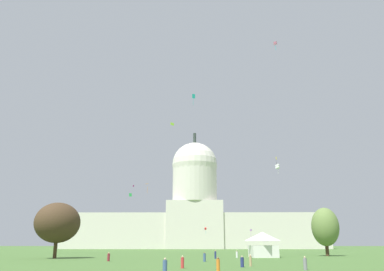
# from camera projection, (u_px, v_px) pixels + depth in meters

# --- Properties ---
(capitol_building) EXTENTS (146.87, 26.44, 66.95)m
(capitol_building) POSITION_uv_depth(u_px,v_px,m) (195.00, 213.00, 225.29)
(capitol_building) COLOR beige
(capitol_building) RESTS_ON ground_plane
(event_tent) EXTENTS (6.44, 7.39, 5.64)m
(event_tent) POSITION_uv_depth(u_px,v_px,m) (263.00, 245.00, 90.68)
(event_tent) COLOR white
(event_tent) RESTS_ON ground_plane
(tree_west_near) EXTENTS (13.14, 13.02, 11.78)m
(tree_west_near) POSITION_uv_depth(u_px,v_px,m) (58.00, 223.00, 85.74)
(tree_west_near) COLOR #42301E
(tree_west_near) RESTS_ON ground_plane
(tree_east_mid) EXTENTS (7.54, 7.43, 12.00)m
(tree_east_mid) POSITION_uv_depth(u_px,v_px,m) (325.00, 227.00, 100.87)
(tree_east_mid) COLOR #42301E
(tree_east_mid) RESTS_ON ground_plane
(person_tan_edge_west) EXTENTS (0.38, 0.38, 1.61)m
(person_tan_edge_west) POSITION_uv_depth(u_px,v_px,m) (251.00, 261.00, 55.97)
(person_tan_edge_west) COLOR tan
(person_tan_edge_west) RESTS_ON ground_plane
(person_grey_back_left) EXTENTS (0.60, 0.60, 1.62)m
(person_grey_back_left) POSITION_uv_depth(u_px,v_px,m) (305.00, 264.00, 48.14)
(person_grey_back_left) COLOR gray
(person_grey_back_left) RESTS_ON ground_plane
(person_navy_front_right) EXTENTS (0.52, 0.52, 1.72)m
(person_navy_front_right) POSITION_uv_depth(u_px,v_px,m) (215.00, 255.00, 82.89)
(person_navy_front_right) COLOR navy
(person_navy_front_right) RESTS_ON ground_plane
(person_maroon_front_center) EXTENTS (0.50, 0.50, 1.57)m
(person_maroon_front_center) POSITION_uv_depth(u_px,v_px,m) (109.00, 257.00, 71.44)
(person_maroon_front_center) COLOR maroon
(person_maroon_front_center) RESTS_ON ground_plane
(person_denim_mid_right) EXTENTS (0.60, 0.60, 1.75)m
(person_denim_mid_right) POSITION_uv_depth(u_px,v_px,m) (165.00, 268.00, 39.82)
(person_denim_mid_right) COLOR #3D5684
(person_denim_mid_right) RESTS_ON ground_plane
(person_white_mid_left) EXTENTS (0.58, 0.58, 1.57)m
(person_white_mid_left) POSITION_uv_depth(u_px,v_px,m) (237.00, 255.00, 87.16)
(person_white_mid_left) COLOR silver
(person_white_mid_left) RESTS_ON ground_plane
(person_orange_lawn_far_left) EXTENTS (0.53, 0.53, 1.74)m
(person_orange_lawn_far_left) POSITION_uv_depth(u_px,v_px,m) (218.00, 266.00, 42.05)
(person_orange_lawn_far_left) COLOR orange
(person_orange_lawn_far_left) RESTS_ON ground_plane
(person_red_near_tree_east) EXTENTS (0.56, 0.56, 1.59)m
(person_red_near_tree_east) POSITION_uv_depth(u_px,v_px,m) (182.00, 263.00, 51.55)
(person_red_near_tree_east) COLOR red
(person_red_near_tree_east) RESTS_ON ground_plane
(person_denim_mid_center) EXTENTS (0.62, 0.62, 1.64)m
(person_denim_mid_center) POSITION_uv_depth(u_px,v_px,m) (205.00, 257.00, 69.72)
(person_denim_mid_center) COLOR #3D5684
(person_denim_mid_center) RESTS_ON ground_plane
(person_navy_back_right) EXTENTS (0.67, 0.67, 1.52)m
(person_navy_back_right) POSITION_uv_depth(u_px,v_px,m) (242.00, 262.00, 53.77)
(person_navy_back_right) COLOR navy
(person_navy_back_right) RESTS_ON ground_plane
(kite_lime_mid) EXTENTS (0.94, 0.74, 0.85)m
(kite_lime_mid) POSITION_uv_depth(u_px,v_px,m) (172.00, 124.00, 106.33)
(kite_lime_mid) COLOR #8CD133
(kite_magenta_mid) EXTENTS (0.45, 1.07, 0.88)m
(kite_magenta_mid) POSITION_uv_depth(u_px,v_px,m) (133.00, 186.00, 159.73)
(kite_magenta_mid) COLOR #D1339E
(kite_turquoise_high) EXTENTS (0.92, 0.63, 3.64)m
(kite_turquoise_high) POSITION_uv_depth(u_px,v_px,m) (194.00, 97.00, 121.56)
(kite_turquoise_high) COLOR teal
(kite_green_mid) EXTENTS (1.14, 0.58, 1.42)m
(kite_green_mid) POSITION_uv_depth(u_px,v_px,m) (130.00, 195.00, 154.04)
(kite_green_mid) COLOR green
(kite_yellow_mid) EXTENTS (0.22, 0.99, 3.82)m
(kite_yellow_mid) POSITION_uv_depth(u_px,v_px,m) (276.00, 159.00, 149.76)
(kite_yellow_mid) COLOR yellow
(kite_white_mid) EXTENTS (1.46, 1.40, 2.83)m
(kite_white_mid) POSITION_uv_depth(u_px,v_px,m) (277.00, 166.00, 110.68)
(kite_white_mid) COLOR white
(kite_orange_mid) EXTENTS (1.59, 0.99, 3.25)m
(kite_orange_mid) POSITION_uv_depth(u_px,v_px,m) (147.00, 185.00, 140.86)
(kite_orange_mid) COLOR orange
(kite_pink_high) EXTENTS (0.88, 0.90, 2.17)m
(kite_pink_high) POSITION_uv_depth(u_px,v_px,m) (275.00, 43.00, 87.94)
(kite_pink_high) COLOR pink
(kite_red_low) EXTENTS (1.05, 1.13, 3.57)m
(kite_red_low) POSITION_uv_depth(u_px,v_px,m) (206.00, 229.00, 201.25)
(kite_red_low) COLOR red
(kite_violet_low) EXTENTS (0.95, 0.94, 3.65)m
(kite_violet_low) POSITION_uv_depth(u_px,v_px,m) (251.00, 230.00, 200.32)
(kite_violet_low) COLOR purple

